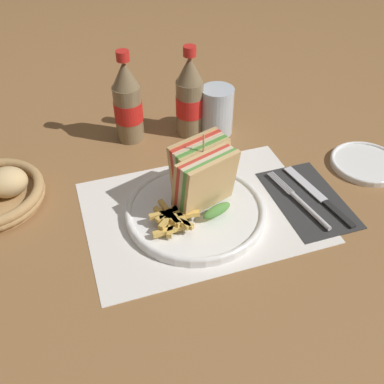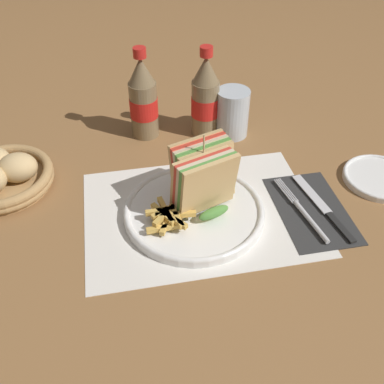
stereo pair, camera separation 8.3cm
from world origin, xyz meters
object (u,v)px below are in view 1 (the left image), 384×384
(plate_main, at_px, (195,211))
(fork, at_px, (304,204))
(knife, at_px, (319,196))
(coke_bottle_near, at_px, (128,103))
(coke_bottle_far, at_px, (190,98))
(side_saucer, at_px, (366,163))
(glass_near, at_px, (217,113))
(club_sandwich, at_px, (203,176))

(plate_main, bearing_deg, fork, -13.09)
(knife, distance_m, coke_bottle_near, 0.45)
(fork, xyz_separation_m, coke_bottle_far, (-0.12, 0.32, 0.08))
(knife, bearing_deg, side_saucer, 12.82)
(glass_near, bearing_deg, coke_bottle_near, 169.34)
(fork, height_order, glass_near, glass_near)
(fork, xyz_separation_m, coke_bottle_near, (-0.26, 0.34, 0.08))
(coke_bottle_far, distance_m, glass_near, 0.07)
(knife, height_order, glass_near, glass_near)
(fork, bearing_deg, coke_bottle_far, 101.78)
(fork, xyz_separation_m, knife, (0.04, 0.02, -0.00))
(plate_main, distance_m, club_sandwich, 0.07)
(fork, xyz_separation_m, glass_near, (-0.06, 0.30, 0.04))
(knife, relative_size, coke_bottle_near, 0.95)
(knife, xyz_separation_m, coke_bottle_near, (-0.30, 0.32, 0.08))
(knife, bearing_deg, coke_bottle_near, 123.61)
(coke_bottle_near, relative_size, glass_near, 1.89)
(side_saucer, bearing_deg, fork, -158.33)
(fork, bearing_deg, club_sandwich, 151.02)
(coke_bottle_far, bearing_deg, side_saucer, -37.63)
(knife, distance_m, coke_bottle_far, 0.36)
(glass_near, distance_m, side_saucer, 0.34)
(coke_bottle_far, xyz_separation_m, side_saucer, (0.32, -0.24, -0.08))
(coke_bottle_near, bearing_deg, glass_near, -10.66)
(knife, relative_size, coke_bottle_far, 0.95)
(knife, bearing_deg, fork, -169.34)
(glass_near, relative_size, side_saucer, 0.74)
(plate_main, height_order, coke_bottle_near, coke_bottle_near)
(glass_near, bearing_deg, coke_bottle_far, 164.74)
(plate_main, height_order, knife, plate_main)
(club_sandwich, distance_m, coke_bottle_near, 0.29)
(plate_main, distance_m, glass_near, 0.29)
(plate_main, bearing_deg, club_sandwich, 40.21)
(club_sandwich, height_order, side_saucer, club_sandwich)
(club_sandwich, distance_m, fork, 0.20)
(plate_main, xyz_separation_m, fork, (0.20, -0.05, -0.00))
(plate_main, xyz_separation_m, side_saucer, (0.39, 0.03, -0.00))
(knife, bearing_deg, club_sandwich, 158.19)
(plate_main, distance_m, coke_bottle_near, 0.31)
(club_sandwich, height_order, coke_bottle_far, coke_bottle_far)
(coke_bottle_near, distance_m, glass_near, 0.20)
(knife, height_order, coke_bottle_far, coke_bottle_far)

